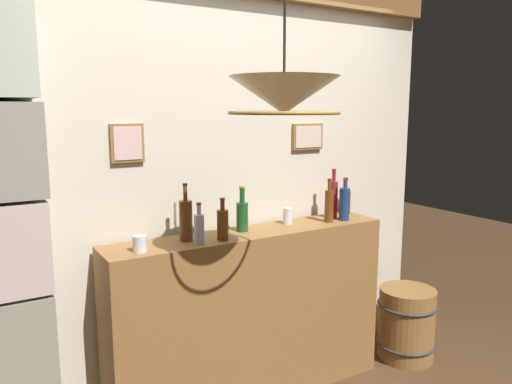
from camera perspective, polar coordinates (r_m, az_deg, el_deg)
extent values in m
cube|color=beige|center=(3.15, -2.81, 2.35)|extent=(3.09, 0.08, 2.83)
cube|color=olive|center=(2.82, -14.62, 5.47)|extent=(0.18, 0.03, 0.21)
cube|color=beige|center=(2.80, -14.52, 5.46)|extent=(0.15, 0.01, 0.18)
cube|color=olive|center=(3.39, 5.90, 6.36)|extent=(0.24, 0.03, 0.18)
cube|color=beige|center=(3.38, 6.06, 6.34)|extent=(0.21, 0.01, 0.15)
cube|color=gray|center=(2.82, -26.90, -14.77)|extent=(0.43, 0.34, 0.44)
cube|color=olive|center=(3.17, -0.49, -14.03)|extent=(1.80, 0.33, 1.07)
cylinder|color=navy|center=(3.34, 10.12, -1.39)|extent=(0.07, 0.07, 0.22)
cylinder|color=navy|center=(3.31, 10.19, 0.87)|extent=(0.02, 0.02, 0.05)
cylinder|color=maroon|center=(3.31, 10.21, 1.40)|extent=(0.02, 0.02, 0.01)
cylinder|color=#1B4D21|center=(2.99, -1.59, -2.89)|extent=(0.07, 0.07, 0.18)
cylinder|color=#1B4D21|center=(2.97, -1.60, -0.38)|extent=(0.03, 0.03, 0.09)
cylinder|color=#B7932D|center=(2.96, -1.61, 0.58)|extent=(0.04, 0.04, 0.01)
cylinder|color=maroon|center=(3.39, 8.89, -0.90)|extent=(0.06, 0.06, 0.25)
cylinder|color=maroon|center=(3.36, 8.96, 1.82)|extent=(0.03, 0.03, 0.07)
cylinder|color=maroon|center=(3.36, 8.97, 2.55)|extent=(0.03, 0.03, 0.01)
cylinder|color=maroon|center=(3.57, 10.21, -1.17)|extent=(0.08, 0.08, 0.16)
cylinder|color=maroon|center=(3.55, 10.27, 0.75)|extent=(0.03, 0.03, 0.09)
cylinder|color=black|center=(3.54, 10.29, 1.53)|extent=(0.03, 0.03, 0.01)
cylinder|color=brown|center=(3.27, 8.39, -1.64)|extent=(0.06, 0.06, 0.21)
cylinder|color=brown|center=(3.24, 8.45, 0.75)|extent=(0.02, 0.02, 0.07)
cylinder|color=maroon|center=(3.24, 8.47, 1.43)|extent=(0.03, 0.03, 0.01)
cylinder|color=brown|center=(2.80, -8.07, -3.30)|extent=(0.07, 0.07, 0.23)
cylinder|color=brown|center=(2.77, -8.14, -0.12)|extent=(0.02, 0.02, 0.09)
cylinder|color=black|center=(2.76, -8.17, 0.87)|extent=(0.03, 0.03, 0.01)
cylinder|color=brown|center=(2.79, -3.85, -3.82)|extent=(0.07, 0.07, 0.17)
cylinder|color=brown|center=(2.77, -3.88, -1.51)|extent=(0.02, 0.02, 0.06)
cylinder|color=maroon|center=(2.76, -3.89, -0.81)|extent=(0.03, 0.03, 0.01)
cylinder|color=#B0B3D0|center=(2.73, -6.54, -4.30)|extent=(0.06, 0.06, 0.16)
cylinder|color=#B0B3D0|center=(2.70, -6.59, -2.05)|extent=(0.02, 0.02, 0.06)
cylinder|color=maroon|center=(2.70, -6.60, -1.35)|extent=(0.03, 0.03, 0.01)
cylinder|color=silver|center=(3.19, 3.65, -2.76)|extent=(0.06, 0.06, 0.10)
cylinder|color=silver|center=(2.64, -13.22, -5.81)|extent=(0.07, 0.07, 0.09)
cone|color=#EFE5C6|center=(2.19, 3.24, 11.05)|extent=(0.49, 0.49, 0.16)
cylinder|color=black|center=(2.22, 3.31, 18.89)|extent=(0.01, 0.01, 0.44)
torus|color=#AD8433|center=(2.19, 3.22, 9.08)|extent=(0.49, 0.49, 0.02)
cylinder|color=olive|center=(3.89, 16.90, -14.26)|extent=(0.40, 0.40, 0.52)
torus|color=#333338|center=(3.84, 17.01, -12.25)|extent=(0.43, 0.43, 0.02)
torus|color=#333338|center=(3.95, 16.80, -16.20)|extent=(0.43, 0.43, 0.02)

